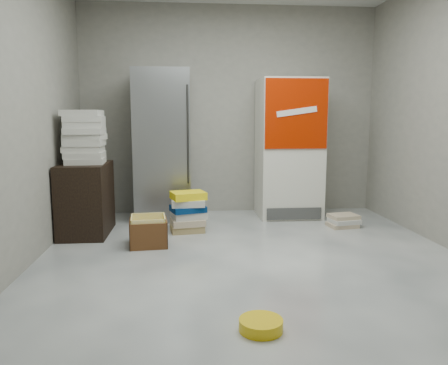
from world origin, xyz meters
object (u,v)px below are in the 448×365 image
steel_fridge (163,145)px  wood_shelf (86,199)px  cardboard_box (148,233)px  coke_cooler (289,148)px  phonebook_stack_main (188,212)px

steel_fridge → wood_shelf: (-0.83, -0.73, -0.55)m
cardboard_box → coke_cooler: bearing=30.1°
coke_cooler → phonebook_stack_main: size_ratio=3.90×
steel_fridge → wood_shelf: 1.23m
coke_cooler → phonebook_stack_main: (-1.34, -0.72, -0.67)m
wood_shelf → phonebook_stack_main: 1.15m
steel_fridge → coke_cooler: 1.65m
coke_cooler → wood_shelf: (-2.48, -0.72, -0.50)m
steel_fridge → coke_cooler: size_ratio=1.06×
coke_cooler → wood_shelf: coke_cooler is taller
wood_shelf → coke_cooler: bearing=16.3°
steel_fridge → coke_cooler: steel_fridge is taller
wood_shelf → phonebook_stack_main: (1.14, 0.00, -0.17)m
wood_shelf → phonebook_stack_main: bearing=0.1°
cardboard_box → phonebook_stack_main: bearing=46.7°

